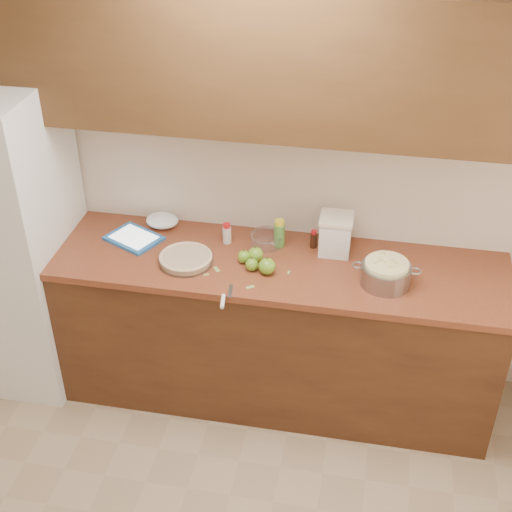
% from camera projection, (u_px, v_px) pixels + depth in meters
% --- Properties ---
extents(room_shell, '(3.60, 3.60, 3.60)m').
position_uv_depth(room_shell, '(178.00, 411.00, 2.37)').
color(room_shell, tan).
rests_on(room_shell, ground).
extents(counter_run, '(2.64, 0.68, 0.92)m').
position_uv_depth(counter_run, '(259.00, 327.00, 4.04)').
color(counter_run, '#512D16').
rests_on(counter_run, ground).
extents(upper_cabinets, '(2.60, 0.34, 0.70)m').
position_uv_depth(upper_cabinets, '(265.00, 60.00, 3.33)').
color(upper_cabinets, '#4F3118').
rests_on(upper_cabinets, room_shell).
extents(fridge, '(0.70, 0.70, 1.80)m').
position_uv_depth(fridge, '(5.00, 240.00, 3.99)').
color(fridge, white).
rests_on(fridge, ground).
extents(pie, '(0.29, 0.29, 0.05)m').
position_uv_depth(pie, '(186.00, 259.00, 3.75)').
color(pie, silver).
rests_on(pie, counter_run).
extents(colander, '(0.34, 0.25, 0.13)m').
position_uv_depth(colander, '(386.00, 273.00, 3.58)').
color(colander, gray).
rests_on(colander, counter_run).
extents(flour_canister, '(0.18, 0.18, 0.22)m').
position_uv_depth(flour_canister, '(336.00, 234.00, 3.79)').
color(flour_canister, white).
rests_on(flour_canister, counter_run).
extents(tablet, '(0.35, 0.32, 0.02)m').
position_uv_depth(tablet, '(134.00, 238.00, 3.95)').
color(tablet, '#2566B1').
rests_on(tablet, counter_run).
extents(paring_knife, '(0.05, 0.21, 0.02)m').
position_uv_depth(paring_knife, '(224.00, 300.00, 3.48)').
color(paring_knife, gray).
rests_on(paring_knife, counter_run).
extents(lemon_bottle, '(0.06, 0.06, 0.16)m').
position_uv_depth(lemon_bottle, '(279.00, 234.00, 3.86)').
color(lemon_bottle, '#4C8C38').
rests_on(lemon_bottle, counter_run).
extents(cinnamon_shaker, '(0.05, 0.05, 0.12)m').
position_uv_depth(cinnamon_shaker, '(227.00, 234.00, 3.90)').
color(cinnamon_shaker, beige).
rests_on(cinnamon_shaker, counter_run).
extents(vanilla_bottle, '(0.04, 0.04, 0.10)m').
position_uv_depth(vanilla_bottle, '(314.00, 239.00, 3.86)').
color(vanilla_bottle, black).
rests_on(vanilla_bottle, counter_run).
extents(mixing_bowl, '(0.18, 0.18, 0.07)m').
position_uv_depth(mixing_bowl, '(267.00, 239.00, 3.89)').
color(mixing_bowl, silver).
rests_on(mixing_bowl, counter_run).
extents(paper_towel, '(0.20, 0.17, 0.08)m').
position_uv_depth(paper_towel, '(162.00, 220.00, 4.05)').
color(paper_towel, white).
rests_on(paper_towel, counter_run).
extents(apple_left, '(0.07, 0.07, 0.08)m').
position_uv_depth(apple_left, '(244.00, 257.00, 3.75)').
color(apple_left, '#619320').
rests_on(apple_left, counter_run).
extents(apple_center, '(0.08, 0.08, 0.09)m').
position_uv_depth(apple_center, '(256.00, 255.00, 3.75)').
color(apple_center, '#619320').
rests_on(apple_center, counter_run).
extents(apple_front, '(0.07, 0.07, 0.08)m').
position_uv_depth(apple_front, '(252.00, 265.00, 3.69)').
color(apple_front, '#619320').
rests_on(apple_front, counter_run).
extents(apple_extra, '(0.09, 0.09, 0.10)m').
position_uv_depth(apple_extra, '(267.00, 266.00, 3.66)').
color(apple_extra, '#619320').
rests_on(apple_extra, counter_run).
extents(peel_a, '(0.02, 0.03, 0.00)m').
position_uv_depth(peel_a, '(289.00, 272.00, 3.69)').
color(peel_a, '#8BB558').
rests_on(peel_a, counter_run).
extents(peel_b, '(0.05, 0.04, 0.00)m').
position_uv_depth(peel_b, '(250.00, 287.00, 3.58)').
color(peel_b, '#8BB558').
rests_on(peel_b, counter_run).
extents(peel_c, '(0.03, 0.02, 0.00)m').
position_uv_depth(peel_c, '(206.00, 275.00, 3.67)').
color(peel_c, '#8BB558').
rests_on(peel_c, counter_run).
extents(peel_d, '(0.04, 0.05, 0.00)m').
position_uv_depth(peel_d, '(217.00, 269.00, 3.71)').
color(peel_d, '#8BB558').
rests_on(peel_d, counter_run).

